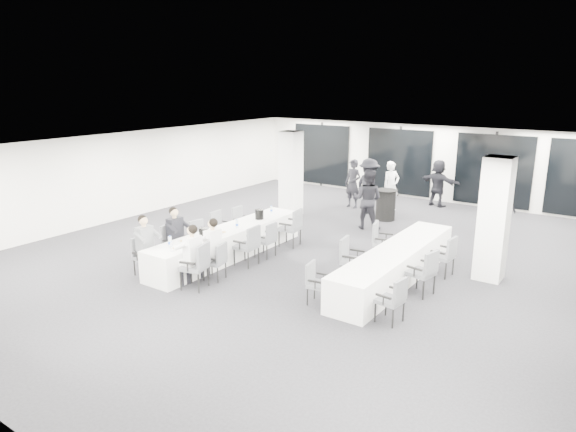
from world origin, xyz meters
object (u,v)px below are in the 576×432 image
at_px(chair_side_right_far, 446,254).
at_px(standing_guest_g, 353,180).
at_px(standing_guest_d, 499,209).
at_px(standing_guest_f, 438,180).
at_px(chair_main_left_near, 143,253).
at_px(standing_guest_b, 368,195).
at_px(chair_side_left_far, 381,239).
at_px(standing_guest_c, 369,182).
at_px(banquet_table_main, 229,243).
at_px(standing_guest_a, 391,183).
at_px(chair_side_left_mid, 350,257).
at_px(banquet_table_side, 396,264).
at_px(chair_main_left_fourth, 220,226).
at_px(chair_main_left_far, 241,220).
at_px(cocktail_table, 386,205).
at_px(chair_side_left_near, 316,280).
at_px(chair_main_left_second, 172,241).
at_px(chair_main_right_mid, 249,243).
at_px(chair_main_right_near, 198,263).
at_px(ice_bucket_near, 204,233).
at_px(chair_main_right_second, 217,259).
at_px(chair_side_right_mid, 425,270).
at_px(chair_side_right_near, 394,297).
at_px(ice_bucket_far, 259,214).
at_px(chair_main_left_mid, 200,235).
at_px(chair_main_right_fourth, 268,238).

height_order(chair_side_right_far, standing_guest_g, standing_guest_g).
bearing_deg(standing_guest_d, standing_guest_f, -91.14).
height_order(chair_main_left_near, standing_guest_b, standing_guest_b).
xyz_separation_m(chair_side_left_far, standing_guest_c, (-2.41, 4.21, 0.49)).
relative_size(banquet_table_main, standing_guest_a, 2.59).
height_order(banquet_table_main, standing_guest_g, standing_guest_g).
bearing_deg(chair_side_left_far, chair_side_left_mid, -13.82).
bearing_deg(banquet_table_side, chair_main_left_fourth, -175.85).
xyz_separation_m(banquet_table_side, chair_main_left_far, (-4.97, 0.53, 0.14)).
relative_size(cocktail_table, chair_side_left_near, 1.16).
bearing_deg(chair_main_left_far, chair_main_left_second, -1.73).
xyz_separation_m(chair_side_left_near, standing_guest_f, (-0.83, 9.61, 0.47)).
relative_size(chair_main_right_mid, chair_side_right_far, 1.06).
relative_size(chair_main_right_near, ice_bucket_near, 3.96).
bearing_deg(standing_guest_c, chair_main_right_second, 117.62).
relative_size(banquet_table_main, chair_side_right_mid, 5.02).
height_order(cocktail_table, chair_side_right_near, cocktail_table).
xyz_separation_m(banquet_table_side, chair_side_left_mid, (-0.84, -0.62, 0.19)).
height_order(banquet_table_main, cocktail_table, cocktail_table).
xyz_separation_m(chair_side_right_far, standing_guest_g, (-4.89, 4.71, 0.44)).
bearing_deg(chair_main_right_near, ice_bucket_far, -1.10).
height_order(banquet_table_main, ice_bucket_near, ice_bucket_near).
xyz_separation_m(banquet_table_side, chair_side_right_mid, (0.84, -0.46, 0.19)).
bearing_deg(chair_main_left_mid, banquet_table_main, 114.01).
relative_size(chair_main_left_fourth, chair_main_right_second, 1.10).
bearing_deg(ice_bucket_near, chair_main_left_fourth, 120.42).
height_order(chair_main_left_second, ice_bucket_far, ice_bucket_far).
relative_size(chair_main_right_fourth, chair_side_left_mid, 0.91).
xyz_separation_m(banquet_table_main, chair_main_right_fourth, (0.83, 0.54, 0.14)).
bearing_deg(cocktail_table, ice_bucket_far, -110.72).
xyz_separation_m(chair_main_right_fourth, standing_guest_f, (1.66, 7.93, 0.44)).
distance_m(chair_side_left_mid, standing_guest_a, 6.94).
xyz_separation_m(chair_main_right_mid, standing_guest_d, (4.47, 5.50, 0.37)).
xyz_separation_m(standing_guest_b, ice_bucket_far, (-1.65, -3.20, -0.15)).
bearing_deg(chair_main_left_fourth, chair_main_left_mid, -3.50).
height_order(standing_guest_b, standing_guest_g, standing_guest_b).
relative_size(standing_guest_g, ice_bucket_far, 7.34).
xyz_separation_m(chair_main_left_fourth, standing_guest_c, (1.73, 5.56, 0.52)).
relative_size(chair_main_left_near, chair_main_left_far, 0.99).
height_order(chair_main_left_mid, chair_side_left_mid, chair_side_left_mid).
height_order(chair_main_right_mid, chair_side_left_mid, chair_main_right_mid).
bearing_deg(chair_main_left_far, chair_main_left_fourth, -1.92).
xyz_separation_m(chair_side_right_far, ice_bucket_near, (-4.90, -2.80, 0.34)).
distance_m(chair_side_right_mid, ice_bucket_far, 4.97).
relative_size(chair_side_left_far, standing_guest_a, 0.51).
xyz_separation_m(chair_main_right_second, standing_guest_c, (0.08, 7.48, 0.56)).
distance_m(banquet_table_main, chair_main_right_second, 1.57).
xyz_separation_m(standing_guest_a, ice_bucket_far, (-1.28, -5.78, -0.08)).
bearing_deg(standing_guest_b, chair_main_right_mid, 71.26).
relative_size(chair_main_right_second, standing_guest_f, 0.45).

